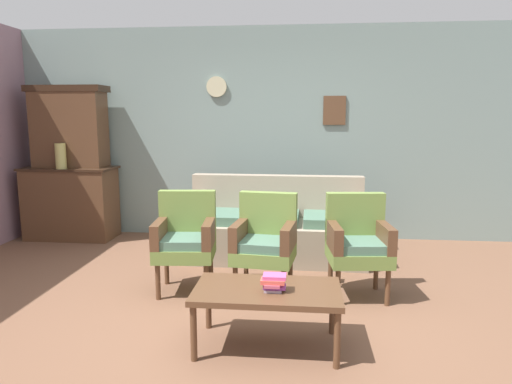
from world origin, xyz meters
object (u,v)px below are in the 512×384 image
at_px(side_cabinet, 71,203).
at_px(vase_on_cabinet, 61,156).
at_px(book_stack_on_table, 274,282).
at_px(armchair_near_cabinet, 185,237).
at_px(coffee_table, 267,295).
at_px(floral_couch, 275,229).
at_px(armchair_by_doorway, 265,240).
at_px(armchair_row_middle, 358,241).

height_order(side_cabinet, vase_on_cabinet, vase_on_cabinet).
bearing_deg(book_stack_on_table, armchair_near_cabinet, 129.75).
xyz_separation_m(armchair_near_cabinet, coffee_table, (0.82, -0.99, -0.12)).
relative_size(floral_couch, coffee_table, 2.00).
bearing_deg(floral_couch, armchair_by_doorway, -91.26).
distance_m(side_cabinet, armchair_row_middle, 3.85).
bearing_deg(vase_on_cabinet, side_cabinet, 88.16).
relative_size(floral_couch, book_stack_on_table, 11.92).
xyz_separation_m(floral_couch, armchair_row_middle, (0.79, -1.06, 0.17)).
relative_size(floral_couch, armchair_near_cabinet, 2.23).
height_order(side_cabinet, armchair_by_doorway, side_cabinet).
bearing_deg(armchair_by_doorway, coffee_table, -84.41).
xyz_separation_m(floral_couch, armchair_by_doorway, (-0.02, -1.10, 0.17)).
relative_size(side_cabinet, book_stack_on_table, 6.87).
bearing_deg(side_cabinet, book_stack_on_table, -43.93).
bearing_deg(book_stack_on_table, side_cabinet, 136.07).
height_order(floral_couch, book_stack_on_table, floral_couch).
bearing_deg(side_cabinet, armchair_by_doorway, -32.35).
distance_m(armchair_near_cabinet, book_stack_on_table, 1.35).
distance_m(side_cabinet, vase_on_cabinet, 0.65).
xyz_separation_m(armchair_near_cabinet, armchair_by_doorway, (0.72, -0.02, 0.00)).
relative_size(armchair_by_doorway, armchair_row_middle, 1.00).
bearing_deg(coffee_table, floral_couch, 91.95).
distance_m(side_cabinet, floral_couch, 2.76).
bearing_deg(coffee_table, armchair_row_middle, 54.60).
xyz_separation_m(armchair_by_doorway, book_stack_on_table, (0.14, -1.01, -0.02)).
bearing_deg(side_cabinet, coffee_table, -43.89).
height_order(floral_couch, armchair_near_cabinet, same).
relative_size(side_cabinet, armchair_by_doorway, 1.28).
distance_m(vase_on_cabinet, armchair_row_middle, 3.83).
xyz_separation_m(armchair_near_cabinet, armchair_row_middle, (1.54, 0.02, 0.00)).
xyz_separation_m(vase_on_cabinet, book_stack_on_table, (2.81, -2.53, -0.61)).
bearing_deg(armchair_near_cabinet, armchair_row_middle, 0.86).
distance_m(armchair_by_doorway, armchair_row_middle, 0.82).
xyz_separation_m(vase_on_cabinet, armchair_near_cabinet, (1.95, -1.49, -0.59)).
bearing_deg(vase_on_cabinet, book_stack_on_table, -41.97).
relative_size(floral_couch, armchair_by_doorway, 2.23).
height_order(armchair_near_cabinet, book_stack_on_table, armchair_near_cabinet).
relative_size(armchair_by_doorway, book_stack_on_table, 5.35).
relative_size(armchair_near_cabinet, book_stack_on_table, 5.35).
height_order(vase_on_cabinet, book_stack_on_table, vase_on_cabinet).
xyz_separation_m(side_cabinet, floral_couch, (2.69, -0.59, -0.14)).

